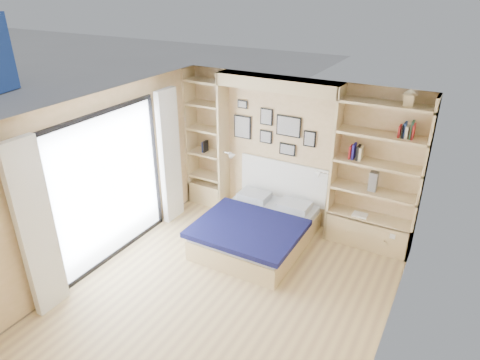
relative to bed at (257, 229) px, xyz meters
The scene contains 8 objects.
ground 1.32m from the bed, 80.84° to the right, with size 4.50×4.50×0.00m, color tan.
room_shell 0.87m from the bed, 126.40° to the left, with size 4.50×4.50×4.50m.
bed is the anchor object (origin of this frame).
photo_gallery 1.66m from the bed, 104.58° to the left, with size 1.48×0.02×0.82m.
reading_lamps 1.11m from the bed, 97.42° to the left, with size 1.92×0.12×0.15m.
shelf_decor 2.18m from the bed, 29.30° to the left, with size 3.47×0.23×2.03m.
deck 3.64m from the bed, 159.38° to the right, with size 3.20×4.00×0.05m, color #766857.
deck_chair 2.64m from the bed, 167.60° to the right, with size 0.65×0.87×0.79m.
Camera 1 is at (2.37, -3.92, 3.88)m, focal length 32.00 mm.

